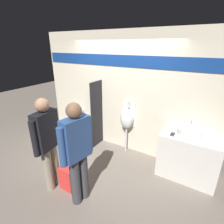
{
  "coord_description": "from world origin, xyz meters",
  "views": [
    {
      "loc": [
        1.82,
        -2.81,
        2.41
      ],
      "look_at": [
        0.0,
        0.17,
        1.05
      ],
      "focal_mm": 28.0,
      "sensor_mm": 36.0,
      "label": 1
    }
  ],
  "objects_px": {
    "sink_basin": "(190,131)",
    "toilet": "(73,127)",
    "person_in_vest": "(48,142)",
    "person_with_lanyard": "(77,151)",
    "shopping_bag": "(67,178)",
    "cell_phone": "(173,134)",
    "urinal_near_counter": "(127,119)"
  },
  "relations": [
    {
      "from": "cell_phone",
      "to": "shopping_bag",
      "type": "height_order",
      "value": "cell_phone"
    },
    {
      "from": "sink_basin",
      "to": "cell_phone",
      "type": "bearing_deg",
      "value": -146.54
    },
    {
      "from": "toilet",
      "to": "shopping_bag",
      "type": "height_order",
      "value": "toilet"
    },
    {
      "from": "person_in_vest",
      "to": "person_with_lanyard",
      "type": "height_order",
      "value": "person_with_lanyard"
    },
    {
      "from": "sink_basin",
      "to": "toilet",
      "type": "relative_size",
      "value": 0.48
    },
    {
      "from": "person_with_lanyard",
      "to": "toilet",
      "type": "bearing_deg",
      "value": 55.92
    },
    {
      "from": "shopping_bag",
      "to": "cell_phone",
      "type": "bearing_deg",
      "value": 43.32
    },
    {
      "from": "sink_basin",
      "to": "person_in_vest",
      "type": "height_order",
      "value": "person_in_vest"
    },
    {
      "from": "shopping_bag",
      "to": "toilet",
      "type": "bearing_deg",
      "value": 130.34
    },
    {
      "from": "person_in_vest",
      "to": "person_with_lanyard",
      "type": "relative_size",
      "value": 0.99
    },
    {
      "from": "sink_basin",
      "to": "person_with_lanyard",
      "type": "relative_size",
      "value": 0.26
    },
    {
      "from": "sink_basin",
      "to": "toilet",
      "type": "xyz_separation_m",
      "value": [
        -2.86,
        -0.08,
        -0.62
      ]
    },
    {
      "from": "person_in_vest",
      "to": "person_with_lanyard",
      "type": "distance_m",
      "value": 0.62
    },
    {
      "from": "sink_basin",
      "to": "shopping_bag",
      "type": "height_order",
      "value": "sink_basin"
    },
    {
      "from": "urinal_near_counter",
      "to": "person_with_lanyard",
      "type": "bearing_deg",
      "value": -89.77
    },
    {
      "from": "toilet",
      "to": "person_with_lanyard",
      "type": "xyz_separation_m",
      "value": [
        1.54,
        -1.46,
        0.62
      ]
    },
    {
      "from": "sink_basin",
      "to": "toilet",
      "type": "height_order",
      "value": "sink_basin"
    },
    {
      "from": "cell_phone",
      "to": "person_with_lanyard",
      "type": "bearing_deg",
      "value": -127.85
    },
    {
      "from": "toilet",
      "to": "person_in_vest",
      "type": "relative_size",
      "value": 0.55
    },
    {
      "from": "urinal_near_counter",
      "to": "shopping_bag",
      "type": "bearing_deg",
      "value": -101.69
    },
    {
      "from": "person_in_vest",
      "to": "urinal_near_counter",
      "type": "bearing_deg",
      "value": -27.97
    },
    {
      "from": "cell_phone",
      "to": "person_in_vest",
      "type": "xyz_separation_m",
      "value": [
        -1.68,
        -1.4,
        0.04
      ]
    },
    {
      "from": "cell_phone",
      "to": "urinal_near_counter",
      "type": "xyz_separation_m",
      "value": [
        -1.07,
        0.28,
        -0.04
      ]
    },
    {
      "from": "sink_basin",
      "to": "urinal_near_counter",
      "type": "xyz_separation_m",
      "value": [
        -1.33,
        0.11,
        -0.09
      ]
    },
    {
      "from": "cell_phone",
      "to": "toilet",
      "type": "bearing_deg",
      "value": 178.03
    },
    {
      "from": "toilet",
      "to": "person_with_lanyard",
      "type": "distance_m",
      "value": 2.21
    },
    {
      "from": "person_in_vest",
      "to": "shopping_bag",
      "type": "height_order",
      "value": "person_in_vest"
    },
    {
      "from": "person_with_lanyard",
      "to": "shopping_bag",
      "type": "relative_size",
      "value": 3.01
    },
    {
      "from": "sink_basin",
      "to": "person_with_lanyard",
      "type": "distance_m",
      "value": 2.03
    },
    {
      "from": "person_with_lanyard",
      "to": "cell_phone",
      "type": "bearing_deg",
      "value": -28.39
    },
    {
      "from": "cell_phone",
      "to": "person_in_vest",
      "type": "distance_m",
      "value": 2.19
    },
    {
      "from": "cell_phone",
      "to": "person_in_vest",
      "type": "bearing_deg",
      "value": -140.15
    }
  ]
}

